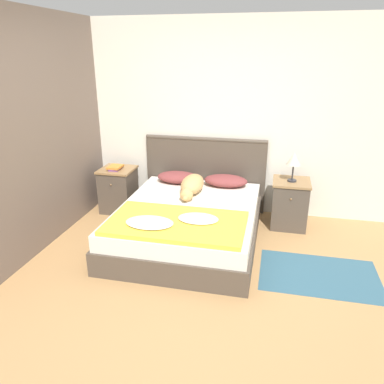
# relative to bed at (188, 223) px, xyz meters

# --- Properties ---
(ground_plane) EXTENTS (16.00, 16.00, 0.00)m
(ground_plane) POSITION_rel_bed_xyz_m (0.14, -1.05, -0.22)
(ground_plane) COLOR tan
(wall_back) EXTENTS (9.00, 0.06, 2.55)m
(wall_back) POSITION_rel_bed_xyz_m (0.14, 1.08, 1.06)
(wall_back) COLOR silver
(wall_back) RESTS_ON ground_plane
(wall_side_left) EXTENTS (0.06, 3.10, 2.55)m
(wall_side_left) POSITION_rel_bed_xyz_m (-1.59, 0.00, 1.06)
(wall_side_left) COLOR #706056
(wall_side_left) RESTS_ON ground_plane
(bed) EXTENTS (1.59, 1.98, 0.44)m
(bed) POSITION_rel_bed_xyz_m (0.00, 0.00, 0.00)
(bed) COLOR #4C4238
(bed) RESTS_ON ground_plane
(headboard) EXTENTS (1.67, 0.06, 1.03)m
(headboard) POSITION_rel_bed_xyz_m (0.00, 1.01, 0.32)
(headboard) COLOR #4C4238
(headboard) RESTS_ON ground_plane
(nightstand_left) EXTENTS (0.46, 0.47, 0.61)m
(nightstand_left) POSITION_rel_bed_xyz_m (-1.16, 0.67, 0.09)
(nightstand_left) COLOR #4C4238
(nightstand_left) RESTS_ON ground_plane
(nightstand_right) EXTENTS (0.46, 0.47, 0.61)m
(nightstand_right) POSITION_rel_bed_xyz_m (1.16, 0.67, 0.09)
(nightstand_right) COLOR #4C4238
(nightstand_right) RESTS_ON ground_plane
(pillow_left) EXTENTS (0.57, 0.33, 0.15)m
(pillow_left) POSITION_rel_bed_xyz_m (-0.33, 0.78, 0.30)
(pillow_left) COLOR brown
(pillow_left) RESTS_ON bed
(pillow_right) EXTENTS (0.57, 0.33, 0.15)m
(pillow_right) POSITION_rel_bed_xyz_m (0.33, 0.78, 0.30)
(pillow_right) COLOR brown
(pillow_right) RESTS_ON bed
(quilt) EXTENTS (1.41, 0.83, 0.08)m
(quilt) POSITION_rel_bed_xyz_m (-0.01, -0.53, 0.25)
(quilt) COLOR yellow
(quilt) RESTS_ON bed
(dog) EXTENTS (0.27, 0.79, 0.22)m
(dog) POSITION_rel_bed_xyz_m (-0.05, 0.43, 0.32)
(dog) COLOR tan
(dog) RESTS_ON bed
(book_stack) EXTENTS (0.18, 0.24, 0.05)m
(book_stack) POSITION_rel_bed_xyz_m (-1.17, 0.64, 0.42)
(book_stack) COLOR #703D7F
(book_stack) RESTS_ON nightstand_left
(table_lamp) EXTENTS (0.17, 0.17, 0.36)m
(table_lamp) POSITION_rel_bed_xyz_m (1.16, 0.66, 0.67)
(table_lamp) COLOR #2D2D33
(table_lamp) RESTS_ON nightstand_right
(rug) EXTENTS (1.17, 0.79, 0.00)m
(rug) POSITION_rel_bed_xyz_m (1.46, -0.44, -0.21)
(rug) COLOR #335B70
(rug) RESTS_ON ground_plane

